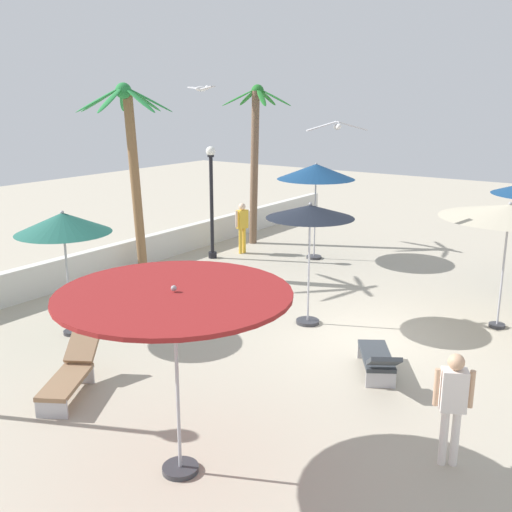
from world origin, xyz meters
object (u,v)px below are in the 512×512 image
Objects in this scene: palm_tree_0 at (255,148)px; guest_1 at (242,223)px; patio_umbrella_4 at (509,212)px; patio_umbrella_2 at (316,172)px; patio_umbrella_3 at (63,224)px; lamp_post_0 at (212,197)px; patio_umbrella_5 at (310,214)px; palm_tree_1 at (132,157)px; lounge_chair_1 at (70,373)px; seagull_0 at (337,127)px; guest_0 at (453,398)px; seagull_1 at (202,88)px; patio_umbrella_1 at (174,302)px; lounge_chair_0 at (378,358)px.

guest_1 is (-1.59, -0.57, -2.40)m from palm_tree_0.
patio_umbrella_4 is at bearing -111.37° from palm_tree_0.
patio_umbrella_3 is (-8.92, 1.22, -0.31)m from patio_umbrella_2.
patio_umbrella_4 is 1.75× the size of guest_1.
lamp_post_0 is at bearing 124.01° from patio_umbrella_2.
patio_umbrella_5 is 8.39m from palm_tree_0.
patio_umbrella_3 is 0.51× the size of palm_tree_1.
patio_umbrella_2 is 5.87m from palm_tree_1.
lounge_chair_1 is at bearing -174.27° from patio_umbrella_2.
seagull_0 is at bearing -52.96° from patio_umbrella_3.
palm_tree_1 reaches higher than patio_umbrella_3.
seagull_1 reaches higher than guest_0.
lamp_post_0 is at bearing 157.48° from guest_1.
lamp_post_0 reaches higher than patio_umbrella_5.
palm_tree_1 reaches higher than seagull_1.
palm_tree_0 is (12.16, 7.21, 0.89)m from patio_umbrella_1.
seagull_0 is at bearing -133.72° from palm_tree_0.
guest_1 reaches higher than lounge_chair_0.
patio_umbrella_4 is 10.22m from palm_tree_1.
palm_tree_0 reaches higher than lounge_chair_0.
patio_umbrella_2 reaches higher than patio_umbrella_3.
patio_umbrella_1 is 12.57m from guest_1.
palm_tree_0 is 1.53× the size of lamp_post_0.
guest_1 is (8.20, 9.73, 0.00)m from guest_0.
guest_1 is at bearing -22.52° from lamp_post_0.
patio_umbrella_1 reaches higher than lounge_chair_1.
patio_umbrella_3 is at bearing 89.37° from guest_0.
patio_umbrella_2 is 11.78m from guest_0.
patio_umbrella_3 reaches higher than lounge_chair_0.
patio_umbrella_3 is at bearing 51.43° from lounge_chair_1.
seagull_1 is (1.21, 5.22, 5.00)m from lounge_chair_0.
seagull_1 is at bearing -142.81° from lamp_post_0.
patio_umbrella_4 is 6.34m from guest_0.
seagull_0 is (-2.41, 3.10, 1.87)m from patio_umbrella_4.
guest_1 is 1.65× the size of seagull_0.
lamp_post_0 reaches higher than patio_umbrella_3.
guest_1 is at bearing 52.14° from seagull_0.
patio_umbrella_4 is at bearing -66.27° from seagull_1.
seagull_1 reaches higher than lounge_chair_1.
seagull_1 is (-1.08, -3.59, 1.87)m from palm_tree_1.
guest_1 is at bearing 109.14° from patio_umbrella_2.
lounge_chair_1 is at bearing -156.31° from lamp_post_0.
patio_umbrella_4 is at bearing -114.16° from patio_umbrella_2.
patio_umbrella_4 is 9.83m from lounge_chair_1.
lounge_chair_1 is at bearing 78.84° from patio_umbrella_1.
guest_1 reaches higher than guest_0.
seagull_1 is (5.60, 4.13, 2.83)m from patio_umbrella_1.
patio_umbrella_3 is at bearing 156.44° from seagull_1.
patio_umbrella_5 is at bearing 13.33° from patio_umbrella_1.
patio_umbrella_5 is at bearing -151.80° from patio_umbrella_2.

